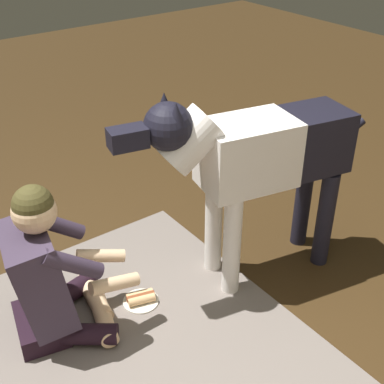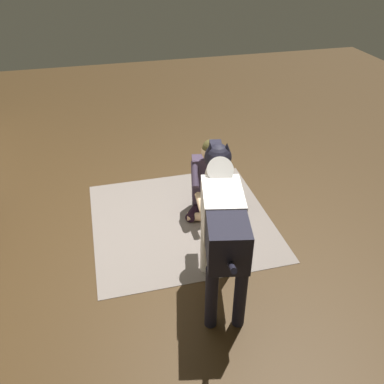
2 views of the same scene
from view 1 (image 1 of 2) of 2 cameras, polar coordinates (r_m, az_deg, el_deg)
The scene contains 5 objects.
ground_plane at distance 2.70m, azimuth -7.63°, elevation -19.35°, with size 12.61×12.61×0.00m, color #382612.
area_rug at distance 2.77m, azimuth -8.55°, elevation -17.54°, with size 1.90×1.94×0.01m, color slate.
person_sitting_on_floor at distance 2.74m, azimuth -15.32°, elevation -8.75°, with size 0.69×0.57×0.88m.
large_dog at distance 2.84m, azimuth 7.02°, elevation 3.73°, with size 1.50×0.49×1.19m.
hot_dog_on_plate at distance 3.03m, azimuth -5.62°, elevation -11.50°, with size 0.20×0.20×0.06m.
Camera 1 is at (0.73, 1.56, 2.08)m, focal length 48.90 mm.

